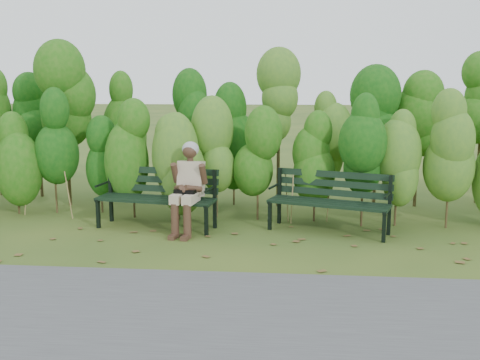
{
  "coord_description": "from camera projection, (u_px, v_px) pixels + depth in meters",
  "views": [
    {
      "loc": [
        0.63,
        -6.43,
        1.96
      ],
      "look_at": [
        0.0,
        0.35,
        0.75
      ],
      "focal_mm": 42.0,
      "sensor_mm": 36.0,
      "label": 1
    }
  ],
  "objects": [
    {
      "name": "hedge_band",
      "position": [
        249.0,
        129.0,
        8.31
      ],
      "size": [
        11.04,
        1.67,
        2.42
      ],
      "color": "#47381E",
      "rests_on": "ground"
    },
    {
      "name": "seated_woman",
      "position": [
        188.0,
        182.0,
        7.25
      ],
      "size": [
        0.49,
        0.72,
        1.18
      ],
      "color": "#C0AE8C",
      "rests_on": "ground"
    },
    {
      "name": "footpath",
      "position": [
        211.0,
        325.0,
        4.55
      ],
      "size": [
        60.0,
        2.5,
        0.01
      ],
      "primitive_type": "cube",
      "color": "#474749",
      "rests_on": "ground"
    },
    {
      "name": "bench_left",
      "position": [
        158.0,
        193.0,
        7.56
      ],
      "size": [
        1.65,
        0.76,
        0.8
      ],
      "color": "black",
      "rests_on": "ground"
    },
    {
      "name": "leaf_litter",
      "position": [
        269.0,
        253.0,
        6.47
      ],
      "size": [
        6.03,
        2.13,
        0.01
      ],
      "color": "brown",
      "rests_on": "ground"
    },
    {
      "name": "ground",
      "position": [
        237.0,
        247.0,
        6.71
      ],
      "size": [
        80.0,
        80.0,
        0.0
      ],
      "primitive_type": "plane",
      "color": "#2E4B1B"
    },
    {
      "name": "bench_right",
      "position": [
        330.0,
        197.0,
        7.34
      ],
      "size": [
        1.64,
        0.97,
        0.78
      ],
      "color": "black",
      "rests_on": "ground"
    }
  ]
}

